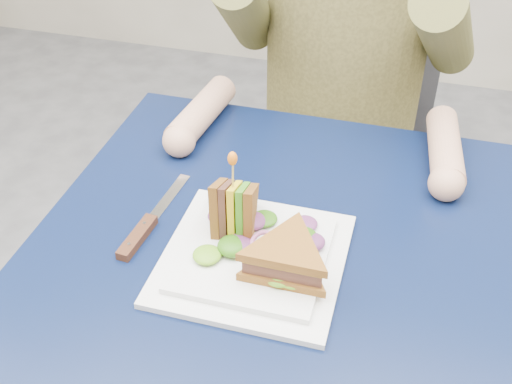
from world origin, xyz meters
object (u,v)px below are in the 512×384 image
(chair, at_px, (343,123))
(plate, at_px, (253,257))
(sandwich_flat, at_px, (287,258))
(fork, at_px, (183,256))
(table, at_px, (279,281))
(sandwich_upright, at_px, (234,210))
(knife, at_px, (144,229))

(chair, height_order, plate, chair)
(sandwich_flat, bearing_deg, fork, 177.76)
(table, bearing_deg, plate, -121.32)
(table, bearing_deg, chair, 90.00)
(chair, xyz_separation_m, plate, (-0.03, -0.72, 0.20))
(sandwich_flat, bearing_deg, table, 110.10)
(sandwich_upright, distance_m, knife, 0.15)
(sandwich_upright, bearing_deg, knife, -168.57)
(plate, distance_m, sandwich_upright, 0.08)
(sandwich_flat, relative_size, sandwich_upright, 1.01)
(sandwich_flat, distance_m, knife, 0.24)
(plate, height_order, sandwich_flat, sandwich_flat)
(table, height_order, plate, plate)
(sandwich_upright, xyz_separation_m, knife, (-0.14, -0.03, -0.05))
(plate, xyz_separation_m, knife, (-0.18, 0.02, -0.00))
(sandwich_flat, xyz_separation_m, knife, (-0.24, 0.04, -0.04))
(plate, bearing_deg, knife, 174.55)
(table, xyz_separation_m, knife, (-0.21, -0.03, 0.09))
(plate, height_order, sandwich_upright, sandwich_upright)
(sandwich_flat, height_order, knife, sandwich_flat)
(plate, bearing_deg, chair, 87.72)
(sandwich_upright, bearing_deg, sandwich_flat, -35.65)
(sandwich_upright, bearing_deg, fork, -132.83)
(chair, height_order, fork, chair)
(chair, distance_m, fork, 0.78)
(table, relative_size, knife, 3.38)
(table, distance_m, sandwich_upright, 0.15)
(table, relative_size, fork, 4.18)
(plate, bearing_deg, sandwich_upright, 133.43)
(table, height_order, knife, knife)
(table, relative_size, sandwich_upright, 5.21)
(chair, distance_m, knife, 0.76)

